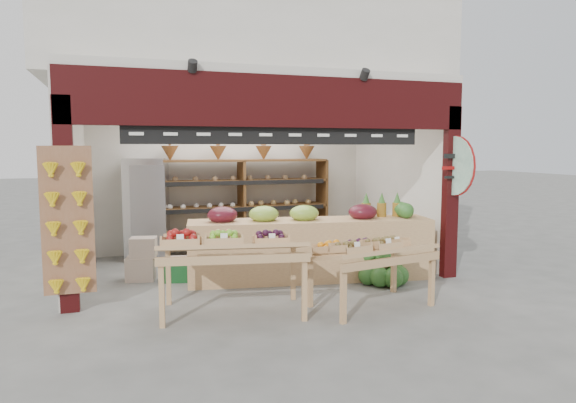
{
  "coord_description": "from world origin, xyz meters",
  "views": [
    {
      "loc": [
        -2.12,
        -7.78,
        2.03
      ],
      "look_at": [
        0.38,
        -0.2,
        1.19
      ],
      "focal_mm": 32.0,
      "sensor_mm": 36.0,
      "label": 1
    }
  ],
  "objects_px": {
    "display_table_right": "(367,249)",
    "back_shelving": "(242,190)",
    "cardboard_stack": "(158,264)",
    "watermelon_pile": "(383,270)",
    "mid_counter": "(310,247)",
    "display_table_left": "(223,244)",
    "refrigerator": "(147,209)"
  },
  "relations": [
    {
      "from": "display_table_right",
      "to": "back_shelving",
      "type": "bearing_deg",
      "value": 100.43
    },
    {
      "from": "cardboard_stack",
      "to": "display_table_right",
      "type": "relative_size",
      "value": 0.64
    },
    {
      "from": "watermelon_pile",
      "to": "display_table_right",
      "type": "bearing_deg",
      "value": -129.05
    },
    {
      "from": "mid_counter",
      "to": "watermelon_pile",
      "type": "relative_size",
      "value": 4.89
    },
    {
      "from": "display_table_left",
      "to": "cardboard_stack",
      "type": "bearing_deg",
      "value": 109.07
    },
    {
      "from": "watermelon_pile",
      "to": "display_table_left",
      "type": "bearing_deg",
      "value": -167.23
    },
    {
      "from": "cardboard_stack",
      "to": "watermelon_pile",
      "type": "height_order",
      "value": "cardboard_stack"
    },
    {
      "from": "refrigerator",
      "to": "cardboard_stack",
      "type": "relative_size",
      "value": 1.76
    },
    {
      "from": "refrigerator",
      "to": "display_table_left",
      "type": "distance_m",
      "value": 3.59
    },
    {
      "from": "cardboard_stack",
      "to": "refrigerator",
      "type": "bearing_deg",
      "value": 92.07
    },
    {
      "from": "cardboard_stack",
      "to": "watermelon_pile",
      "type": "relative_size",
      "value": 1.35
    },
    {
      "from": "cardboard_stack",
      "to": "mid_counter",
      "type": "bearing_deg",
      "value": -18.0
    },
    {
      "from": "refrigerator",
      "to": "mid_counter",
      "type": "bearing_deg",
      "value": -32.76
    },
    {
      "from": "mid_counter",
      "to": "display_table_right",
      "type": "height_order",
      "value": "mid_counter"
    },
    {
      "from": "display_table_left",
      "to": "display_table_right",
      "type": "relative_size",
      "value": 1.16
    },
    {
      "from": "mid_counter",
      "to": "display_table_left",
      "type": "xyz_separation_m",
      "value": [
        -1.57,
        -1.17,
        0.35
      ]
    },
    {
      "from": "display_table_right",
      "to": "watermelon_pile",
      "type": "bearing_deg",
      "value": 50.95
    },
    {
      "from": "display_table_right",
      "to": "watermelon_pile",
      "type": "relative_size",
      "value": 2.11
    },
    {
      "from": "display_table_right",
      "to": "watermelon_pile",
      "type": "height_order",
      "value": "display_table_right"
    },
    {
      "from": "mid_counter",
      "to": "display_table_left",
      "type": "bearing_deg",
      "value": -143.41
    },
    {
      "from": "display_table_left",
      "to": "display_table_right",
      "type": "distance_m",
      "value": 1.81
    },
    {
      "from": "display_table_left",
      "to": "watermelon_pile",
      "type": "distance_m",
      "value": 2.67
    },
    {
      "from": "cardboard_stack",
      "to": "display_table_right",
      "type": "bearing_deg",
      "value": -42.74
    },
    {
      "from": "mid_counter",
      "to": "display_table_left",
      "type": "relative_size",
      "value": 2.0
    },
    {
      "from": "refrigerator",
      "to": "mid_counter",
      "type": "height_order",
      "value": "refrigerator"
    },
    {
      "from": "back_shelving",
      "to": "watermelon_pile",
      "type": "bearing_deg",
      "value": -63.69
    },
    {
      "from": "cardboard_stack",
      "to": "mid_counter",
      "type": "xyz_separation_m",
      "value": [
        2.23,
        -0.72,
        0.26
      ]
    },
    {
      "from": "cardboard_stack",
      "to": "watermelon_pile",
      "type": "distance_m",
      "value": 3.44
    },
    {
      "from": "mid_counter",
      "to": "cardboard_stack",
      "type": "bearing_deg",
      "value": 162.0
    },
    {
      "from": "display_table_left",
      "to": "display_table_right",
      "type": "bearing_deg",
      "value": -11.19
    },
    {
      "from": "refrigerator",
      "to": "display_table_right",
      "type": "xyz_separation_m",
      "value": [
        2.49,
        -3.87,
        -0.17
      ]
    },
    {
      "from": "back_shelving",
      "to": "display_table_left",
      "type": "bearing_deg",
      "value": -106.71
    }
  ]
}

